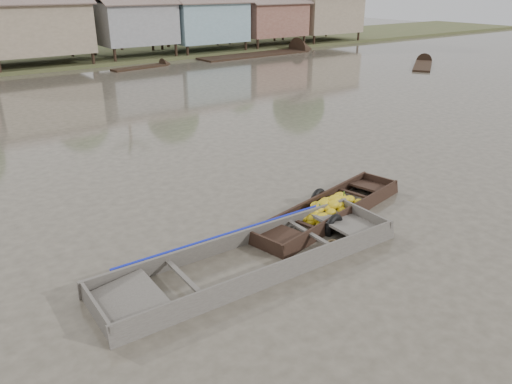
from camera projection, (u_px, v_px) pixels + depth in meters
ground at (269, 249)px, 10.99m from camera, size 120.00×120.00×0.00m
riverbank at (33, 18)px, 35.27m from camera, size 120.00×12.47×10.22m
banana_boat at (328, 211)px, 12.49m from camera, size 5.18×2.25×0.70m
viewer_boat at (253, 263)px, 10.37m from camera, size 6.72×1.87×0.54m
distant_boats at (134, 72)px, 32.94m from camera, size 46.61×14.68×0.35m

